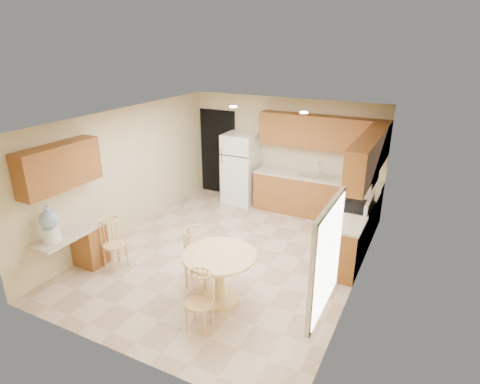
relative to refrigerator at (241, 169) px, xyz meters
The scene contains 30 objects.
floor 2.71m from the refrigerator, 68.40° to the right, with size 5.50×5.50×0.00m, color #C2A78D.
ceiling 3.07m from the refrigerator, 68.40° to the right, with size 4.50×5.50×0.02m, color white.
wall_back 1.09m from the refrigerator, 20.23° to the left, with size 4.50×0.02×2.50m, color #CDB88A.
wall_front 5.25m from the refrigerator, 79.55° to the right, with size 4.50×0.02×2.50m, color #CDB88A.
wall_left 2.76m from the refrigerator, 118.44° to the right, with size 0.02×5.50×2.50m, color #CDB88A.
wall_right 4.02m from the refrigerator, 36.87° to the right, with size 0.02×5.50×2.50m, color #CDB88A.
doorway 0.89m from the refrigerator, 157.27° to the left, with size 0.90×0.02×2.10m, color black.
base_cab_back 1.87m from the refrigerator, ahead, with size 2.75×0.60×0.87m, color #995C27.
counter_back 1.83m from the refrigerator, ahead, with size 2.75×0.63×0.04m, color beige.
base_cab_right_a 2.98m from the refrigerator, 10.64° to the right, with size 0.60×0.59×0.87m, color #995C27.
counter_right_a 2.95m from the refrigerator, 10.64° to the right, with size 0.63×0.59×0.04m, color beige.
base_cab_right_b 3.55m from the refrigerator, 34.59° to the right, with size 0.60×0.80×0.87m, color #995C27.
counter_right_b 3.52m from the refrigerator, 34.59° to the right, with size 0.63×0.80×0.04m, color beige.
upper_cab_back 2.10m from the refrigerator, ahead, with size 2.75×0.33×0.70m, color #995C27.
upper_cab_right 3.41m from the refrigerator, 21.41° to the right, with size 0.33×2.42×0.70m, color #995C27.
upper_cab_left 4.28m from the refrigerator, 105.84° to the right, with size 0.33×1.40×0.70m, color #995C27.
sink 1.80m from the refrigerator, ahead, with size 0.78×0.44×0.01m, color silver.
range_hood 3.25m from the refrigerator, 22.46° to the right, with size 0.50×0.76×0.14m, color silver.
desk_pedestal 3.89m from the refrigerator, 105.76° to the right, with size 0.48×0.42×0.72m, color #995C27.
desk_top 4.23m from the refrigerator, 104.36° to the right, with size 0.50×1.20×0.04m, color beige.
window 5.35m from the refrigerator, 53.21° to the right, with size 0.06×1.12×1.30m.
can_light_a 2.09m from the refrigerator, 69.44° to the right, with size 0.14×0.14×0.02m, color white.
can_light_b 2.75m from the refrigerator, 32.96° to the right, with size 0.14×0.14×0.02m, color white.
refrigerator is the anchor object (origin of this frame).
stove 3.14m from the refrigerator, 22.99° to the right, with size 0.65×0.76×1.09m.
dining_table 3.96m from the refrigerator, 67.76° to the right, with size 1.08×1.08×0.80m.
chair_table_a 3.62m from the refrigerator, 74.89° to the right, with size 0.42×0.54×0.94m.
chair_table_b 4.66m from the refrigerator, 70.60° to the right, with size 0.37×0.38×0.85m.
chair_desk 3.74m from the refrigerator, 99.25° to the right, with size 0.38×0.50×0.86m.
water_crock 4.54m from the refrigerator, 103.39° to the right, with size 0.29×0.29×0.59m.
Camera 1 is at (3.09, -5.63, 3.72)m, focal length 30.00 mm.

